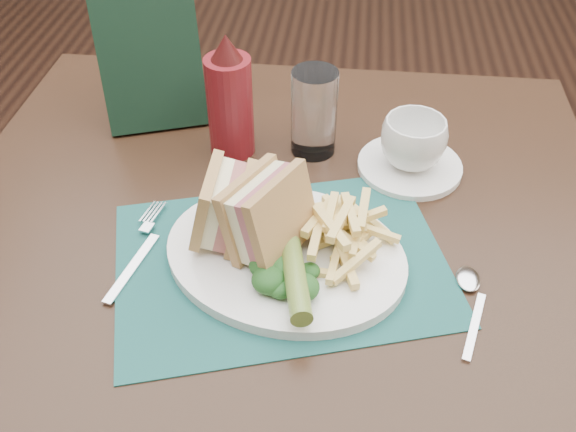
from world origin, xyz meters
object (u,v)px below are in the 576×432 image
object	(u,v)px
plate	(285,255)
sandwich_half_b	(254,207)
saucer	(410,166)
check_presenter	(149,48)
placemat	(281,262)
table_main	(281,362)
ketchup_bottle	(229,96)
drinking_glass	(314,113)
sandwich_half_a	(207,204)
coffee_cup	(413,143)

from	to	relation	value
plate	sandwich_half_b	size ratio (longest dim) A/B	2.83
sandwich_half_b	saucer	xyz separation A→B (m)	(0.20, 0.19, -0.07)
check_presenter	placemat	bearing A→B (deg)	-72.01
table_main	ketchup_bottle	bearing A→B (deg)	127.07
drinking_glass	check_presenter	bearing A→B (deg)	166.20
sandwich_half_a	saucer	size ratio (longest dim) A/B	0.62
placemat	drinking_glass	xyz separation A→B (m)	(0.02, 0.24, 0.06)
placemat	drinking_glass	bearing A→B (deg)	85.24
plate	ketchup_bottle	size ratio (longest dim) A/B	1.61
sandwich_half_b	placemat	bearing A→B (deg)	-1.66
table_main	saucer	world-z (taller)	saucer
plate	ketchup_bottle	bearing A→B (deg)	130.61
sandwich_half_b	sandwich_half_a	bearing A→B (deg)	-157.14
sandwich_half_a	check_presenter	distance (m)	0.31
saucer	check_presenter	xyz separation A→B (m)	(-0.40, 0.09, 0.12)
saucer	coffee_cup	bearing A→B (deg)	0.00
saucer	sandwich_half_a	bearing A→B (deg)	-144.61
plate	check_presenter	distance (m)	0.40
placemat	sandwich_half_a	bearing A→B (deg)	164.31
plate	sandwich_half_b	xyz separation A→B (m)	(-0.04, 0.02, 0.06)
ketchup_bottle	table_main	bearing A→B (deg)	-52.93
sandwich_half_b	check_presenter	distance (m)	0.35
table_main	plate	world-z (taller)	plate
coffee_cup	check_presenter	size ratio (longest dim) A/B	0.37
drinking_glass	coffee_cup	bearing A→B (deg)	-12.91
table_main	plate	size ratio (longest dim) A/B	3.00
sandwich_half_a	coffee_cup	size ratio (longest dim) A/B	1.02
plate	ketchup_bottle	world-z (taller)	ketchup_bottle
drinking_glass	check_presenter	size ratio (longest dim) A/B	0.52
plate	coffee_cup	size ratio (longest dim) A/B	3.25
sandwich_half_b	ketchup_bottle	size ratio (longest dim) A/B	0.57
placemat	drinking_glass	world-z (taller)	drinking_glass
drinking_glass	sandwich_half_a	bearing A→B (deg)	-117.78
coffee_cup	ketchup_bottle	world-z (taller)	ketchup_bottle
sandwich_half_a	saucer	world-z (taller)	sandwich_half_a
coffee_cup	sandwich_half_b	bearing A→B (deg)	-136.38
placemat	plate	world-z (taller)	plate
sandwich_half_b	coffee_cup	distance (m)	0.27
saucer	sandwich_half_b	bearing A→B (deg)	-136.38
table_main	drinking_glass	distance (m)	0.46
table_main	saucer	distance (m)	0.43
plate	ketchup_bottle	xyz separation A→B (m)	(-0.10, 0.22, 0.08)
sandwich_half_a	saucer	xyz separation A→B (m)	(0.26, 0.18, -0.06)
drinking_glass	saucer	bearing A→B (deg)	-12.91
plate	drinking_glass	xyz separation A→B (m)	(0.02, 0.24, 0.06)
table_main	placemat	world-z (taller)	placemat
coffee_cup	drinking_glass	size ratio (longest dim) A/B	0.71
saucer	ketchup_bottle	distance (m)	0.28
sandwich_half_b	check_presenter	bearing A→B (deg)	153.82
placemat	sandwich_half_b	distance (m)	0.08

